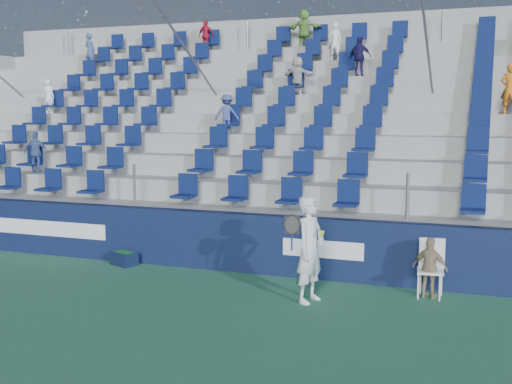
{
  "coord_description": "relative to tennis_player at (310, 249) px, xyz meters",
  "views": [
    {
      "loc": [
        4.5,
        -8.83,
        3.26
      ],
      "look_at": [
        0.2,
        2.8,
        1.7
      ],
      "focal_mm": 45.0,
      "sensor_mm": 36.0,
      "label": 1
    }
  ],
  "objects": [
    {
      "name": "tennis_player",
      "position": [
        0.0,
        0.0,
        0.0
      ],
      "size": [
        0.7,
        0.76,
        1.84
      ],
      "color": "silver",
      "rests_on": "ground"
    },
    {
      "name": "line_judge_chair",
      "position": [
        1.92,
        1.09,
        -0.34
      ],
      "size": [
        0.5,
        0.51,
        1.03
      ],
      "color": "white",
      "rests_on": "ground"
    },
    {
      "name": "ball_bin",
      "position": [
        -4.42,
        1.18,
        -0.76
      ],
      "size": [
        0.62,
        0.51,
        0.3
      ],
      "color": "black",
      "rests_on": "ground"
    },
    {
      "name": "grandstand",
      "position": [
        -1.64,
        6.67,
        1.21
      ],
      "size": [
        24.0,
        8.17,
        6.63
      ],
      "color": "#9C9C97",
      "rests_on": "ground"
    },
    {
      "name": "ground",
      "position": [
        -1.64,
        -1.57,
        -0.92
      ],
      "size": [
        70.0,
        70.0,
        0.0
      ],
      "primitive_type": "plane",
      "color": "#2E6C4B",
      "rests_on": "ground"
    },
    {
      "name": "sponsor_wall",
      "position": [
        -1.64,
        1.58,
        -0.32
      ],
      "size": [
        24.0,
        0.32,
        1.2
      ],
      "color": "#101A3D",
      "rests_on": "ground"
    },
    {
      "name": "line_judge",
      "position": [
        1.92,
        0.93,
        -0.38
      ],
      "size": [
        0.69,
        0.44,
        1.09
      ],
      "primitive_type": "imported",
      "rotation": [
        0.0,
        0.0,
        2.84
      ],
      "color": "tan",
      "rests_on": "ground"
    }
  ]
}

